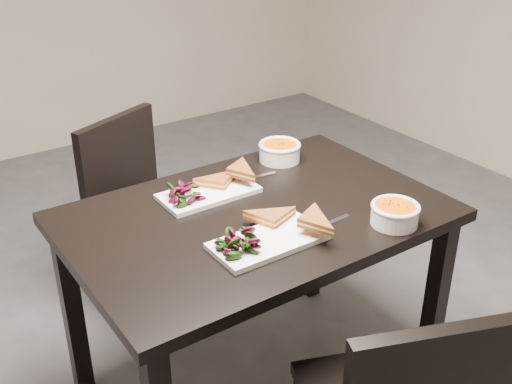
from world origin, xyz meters
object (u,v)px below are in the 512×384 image
Objects in this scene: plate_far at (209,193)px; chair_far at (142,205)px; plate_near at (268,241)px; soup_bowl_far at (280,151)px; soup_bowl_near at (395,213)px; table at (256,237)px.

chair_far is at bearing 92.05° from plate_far.
chair_far is 0.94m from plate_near.
soup_bowl_far reaches higher than plate_near.
plate_near is 2.24× the size of soup_bowl_near.
soup_bowl_near is 0.95× the size of soup_bowl_far.
soup_bowl_near is at bearing -92.45° from chair_far.
plate_near is at bearing -114.19° from table.
table is 7.88× the size of soup_bowl_near.
soup_bowl_far is at bearing 42.93° from table.
soup_bowl_far is (0.39, -0.44, 0.31)m from chair_far.
soup_bowl_far is at bearing 50.36° from plate_near.
chair_far reaches higher than soup_bowl_near.
soup_bowl_near is at bearing -52.72° from plate_far.
plate_near is 1.03× the size of plate_far.
soup_bowl_far is (0.37, 0.10, 0.03)m from plate_far.
plate_near is (0.00, -0.90, 0.27)m from chair_far.
chair_far is 5.31× the size of soup_bowl_far.
chair_far reaches higher than table.
soup_bowl_near is 0.46× the size of plate_far.
plate_far is at bearing 127.28° from soup_bowl_near.
chair_far is 2.57× the size of plate_far.
soup_bowl_near is 0.59m from soup_bowl_far.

